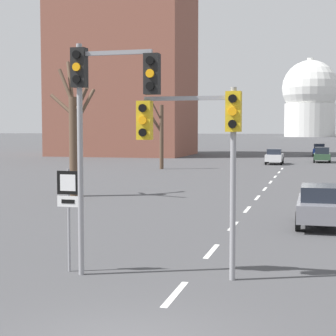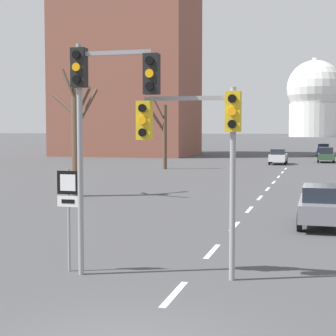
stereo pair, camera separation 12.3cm
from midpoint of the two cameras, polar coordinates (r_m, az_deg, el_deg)
The scene contains 21 objects.
lane_stripe_0 at distance 12.75m, azimuth 0.93°, elevation -12.66°, with size 0.16×2.00×0.01m, color silver.
lane_stripe_1 at distance 17.01m, azimuth 4.73°, elevation -8.42°, with size 0.16×2.00×0.01m, color silver.
lane_stripe_2 at distance 21.37m, azimuth 6.95°, elevation -5.87°, with size 0.16×2.00×0.01m, color silver.
lane_stripe_3 at distance 25.77m, azimuth 8.40°, elevation -4.19°, with size 0.16×2.00×0.01m, color silver.
lane_stripe_4 at distance 30.21m, azimuth 9.43°, elevation -3.00°, with size 0.16×2.00×0.01m, color silver.
lane_stripe_5 at distance 34.66m, azimuth 10.19°, elevation -2.11°, with size 0.16×2.00×0.01m, color silver.
lane_stripe_6 at distance 39.12m, azimuth 10.78°, elevation -1.42°, with size 0.16×2.00×0.01m, color silver.
lane_stripe_7 at distance 43.59m, azimuth 11.24°, elevation -0.88°, with size 0.16×2.00×0.01m, color silver.
lane_stripe_8 at distance 48.07m, azimuth 11.62°, elevation -0.44°, with size 0.16×2.00×0.01m, color silver.
lane_stripe_9 at distance 52.55m, azimuth 11.94°, elevation -0.07°, with size 0.16×2.00×0.01m, color silver.
traffic_signal_near_left at distance 13.83m, azimuth -6.37°, elevation 6.86°, with size 2.22×0.34×5.74m.
traffic_signal_centre_tall at distance 13.59m, azimuth 3.57°, elevation 3.45°, with size 2.57×0.34×4.65m.
route_sign_post at distance 14.54m, azimuth -9.84°, elevation -3.37°, with size 0.60×0.08×2.64m.
sedan_near_left at distance 21.81m, azimuth 15.56°, elevation -3.66°, with size 1.74×4.09×1.56m.
sedan_near_right at distance 77.91m, azimuth 15.54°, elevation 1.79°, with size 1.69×4.43×1.67m.
sedan_mid_centre at distance 58.96m, azimuth 11.18°, elevation 1.17°, with size 1.74×3.99×1.59m.
sedan_far_left at distance 63.42m, azimuth 15.80°, elevation 1.29°, with size 1.80×3.85×1.66m.
bare_tree_left_near at distance 50.92m, azimuth -0.32°, elevation 3.40°, with size 1.47×1.06×6.28m.
bare_tree_left_far at distance 30.79m, azimuth -9.16°, elevation 3.22°, with size 3.00×2.78×7.43m.
capitol_dome at distance 264.06m, azimuth 14.70°, elevation 6.84°, with size 25.12×25.12×35.48m.
apartment_block_left at distance 79.22m, azimuth -4.05°, elevation 11.39°, with size 18.00×14.00×27.71m, color brown.
Camera 2 is at (3.08, -8.46, 3.66)m, focal length 60.00 mm.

